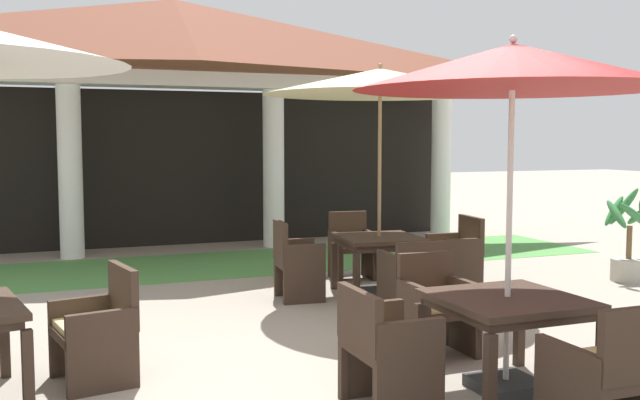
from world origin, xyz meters
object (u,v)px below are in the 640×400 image
(patio_chair_mid_left_east, at_px, (98,330))
(terracotta_urn, at_px, (291,264))
(patio_chair_near_foreground_west, at_px, (296,263))
(patio_table_mid_right, at_px, (507,309))
(patio_umbrella_mid_right, at_px, (513,71))
(patio_chair_mid_right_north, at_px, (436,309))
(patio_chair_near_foreground_south, at_px, (413,277))
(patio_chair_near_foreground_north, at_px, (352,248))
(patio_umbrella_near_foreground, at_px, (380,83))
(patio_chair_near_foreground_east, at_px, (457,256))
(patio_chair_mid_right_south, at_px, (607,379))
(patio_chair_mid_right_west, at_px, (385,349))
(patio_table_near_foreground, at_px, (379,244))
(potted_palm_right_edge, at_px, (628,250))

(patio_chair_mid_left_east, distance_m, terracotta_urn, 4.35)
(patio_chair_near_foreground_west, distance_m, patio_table_mid_right, 3.48)
(patio_umbrella_mid_right, distance_m, patio_chair_mid_right_north, 2.19)
(patio_chair_near_foreground_west, relative_size, patio_chair_near_foreground_south, 1.14)
(patio_chair_near_foreground_north, bearing_deg, patio_table_mid_right, 86.42)
(patio_umbrella_near_foreground, distance_m, patio_chair_near_foreground_east, 2.33)
(patio_chair_near_foreground_west, relative_size, patio_chair_mid_right_south, 1.02)
(patio_umbrella_mid_right, height_order, patio_chair_mid_right_south, patio_umbrella_mid_right)
(patio_chair_near_foreground_south, bearing_deg, patio_chair_mid_left_east, -157.47)
(patio_chair_mid_right_west, distance_m, terracotta_urn, 4.81)
(patio_table_near_foreground, bearing_deg, patio_table_mid_right, -99.89)
(patio_chair_near_foreground_north, relative_size, patio_umbrella_mid_right, 0.34)
(patio_table_near_foreground, distance_m, patio_table_mid_right, 3.40)
(patio_chair_near_foreground_east, distance_m, patio_chair_mid_left_east, 4.80)
(patio_chair_mid_right_north, xyz_separation_m, terracotta_urn, (-0.07, 3.70, -0.21))
(patio_chair_mid_right_north, bearing_deg, patio_chair_mid_right_south, 90.00)
(patio_chair_near_foreground_north, height_order, patio_chair_mid_left_east, patio_chair_mid_left_east)
(patio_chair_near_foreground_south, distance_m, patio_umbrella_mid_right, 3.08)
(patio_chair_mid_right_south, bearing_deg, terracotta_urn, 90.50)
(patio_umbrella_near_foreground, bearing_deg, patio_table_near_foreground, 71.57)
(patio_chair_near_foreground_north, distance_m, potted_palm_right_edge, 3.62)
(patio_umbrella_near_foreground, height_order, patio_table_mid_right, patio_umbrella_near_foreground)
(patio_umbrella_mid_right, bearing_deg, potted_palm_right_edge, 36.03)
(patio_umbrella_near_foreground, xyz_separation_m, patio_chair_mid_right_north, (-0.59, -2.35, -2.11))
(patio_umbrella_near_foreground, relative_size, potted_palm_right_edge, 2.24)
(patio_table_near_foreground, bearing_deg, patio_chair_mid_left_east, -148.88)
(patio_table_near_foreground, distance_m, potted_palm_right_edge, 3.43)
(patio_chair_near_foreground_south, bearing_deg, potted_palm_right_edge, 14.31)
(patio_chair_mid_right_north, height_order, potted_palm_right_edge, potted_palm_right_edge)
(patio_chair_near_foreground_north, xyz_separation_m, patio_chair_near_foreground_east, (0.93, -1.11, 0.01))
(patio_chair_mid_left_east, xyz_separation_m, potted_palm_right_edge, (6.77, 1.58, 0.02))
(patio_chair_near_foreground_west, height_order, patio_chair_mid_left_east, patio_chair_near_foreground_west)
(patio_chair_mid_right_north, height_order, terracotta_urn, patio_chair_mid_right_north)
(terracotta_urn, bearing_deg, patio_table_near_foreground, -64.16)
(patio_chair_near_foreground_north, relative_size, patio_chair_mid_right_north, 1.02)
(patio_chair_mid_right_south, bearing_deg, patio_chair_near_foreground_south, 81.45)
(patio_table_near_foreground, height_order, patio_table_mid_right, patio_table_mid_right)
(patio_umbrella_mid_right, height_order, terracotta_urn, patio_umbrella_mid_right)
(patio_table_near_foreground, xyz_separation_m, potted_palm_right_edge, (3.39, -0.46, -0.19))
(patio_umbrella_near_foreground, height_order, patio_umbrella_mid_right, patio_umbrella_near_foreground)
(patio_table_near_foreground, bearing_deg, potted_palm_right_edge, -7.69)
(patio_chair_near_foreground_west, relative_size, patio_chair_near_foreground_north, 1.04)
(potted_palm_right_edge, bearing_deg, patio_chair_mid_right_south, -135.56)
(patio_chair_mid_right_north, bearing_deg, patio_umbrella_mid_right, 90.00)
(patio_chair_near_foreground_west, bearing_deg, patio_chair_near_foreground_east, 90.00)
(patio_chair_near_foreground_south, distance_m, patio_chair_near_foreground_east, 1.45)
(patio_chair_mid_left_east, relative_size, terracotta_urn, 1.95)
(potted_palm_right_edge, distance_m, terracotta_urn, 4.44)
(patio_chair_near_foreground_east, distance_m, patio_chair_mid_right_south, 4.55)
(patio_chair_near_foreground_north, xyz_separation_m, terracotta_urn, (-0.75, 0.34, -0.22))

